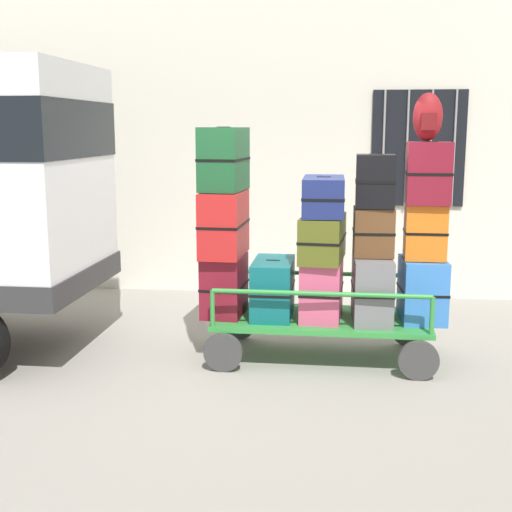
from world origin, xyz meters
The scene contains 18 objects.
ground_plane centered at (0.00, 0.00, 0.00)m, with size 40.00×40.00×0.00m, color gray.
building_wall centered at (0.01, 2.93, 2.50)m, with size 12.00×0.38×5.00m.
luggage_cart centered at (0.39, 0.12, 0.34)m, with size 2.17×1.08×0.42m.
cart_railing centered at (0.39, 0.12, 0.72)m, with size 2.06×0.95×0.37m.
suitcase_left_bottom centered at (-0.58, 0.11, 0.72)m, with size 0.42×0.60×0.60m.
suitcase_left_middle centered at (-0.58, 0.11, 1.34)m, with size 0.41×0.75×0.64m.
suitcase_left_top centered at (-0.58, 0.14, 1.96)m, with size 0.43×0.69×0.61m.
suitcase_midleft_bottom centered at (-0.10, 0.14, 0.70)m, with size 0.40×0.76×0.56m.
suitcase_center_bottom centered at (0.39, 0.11, 0.71)m, with size 0.42×0.72×0.58m.
suitcase_center_middle centered at (0.39, 0.10, 1.21)m, with size 0.46×0.81×0.44m.
suitcase_center_top centered at (0.39, 0.14, 1.62)m, with size 0.41×0.83×0.37m.
suitcase_midright_bottom centered at (0.87, 0.08, 0.73)m, with size 0.40×0.75×0.63m.
suitcase_midright_middle centered at (0.87, 0.15, 1.28)m, with size 0.40×0.43×0.47m.
suitcase_midright_top centered at (0.87, 0.12, 1.77)m, with size 0.38×0.39×0.50m.
suitcase_right_bottom centered at (1.36, 0.14, 0.72)m, with size 0.45×0.60×0.61m.
suitcase_right_middle centered at (1.36, 0.12, 1.29)m, with size 0.40×0.36×0.53m.
suitcase_right_top centered at (1.36, 0.09, 1.85)m, with size 0.42×0.40×0.58m.
backpack centered at (1.34, 0.13, 2.36)m, with size 0.27×0.22×0.44m.
Camera 1 is at (0.56, -6.45, 2.26)m, focal length 47.95 mm.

